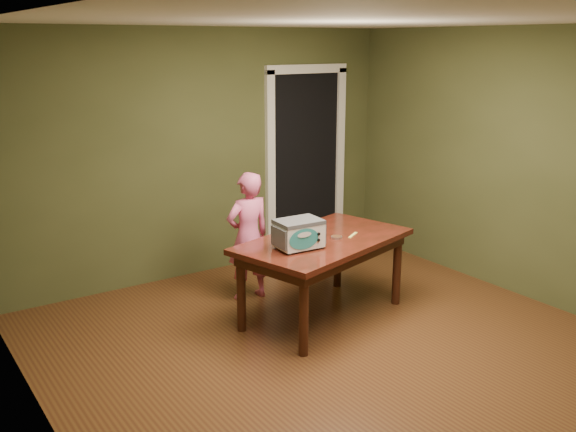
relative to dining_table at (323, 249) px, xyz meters
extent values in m
plane|color=#583519|center=(-0.29, -0.80, -0.65)|extent=(5.00, 5.00, 0.00)
cube|color=#484E29|center=(-0.29, 1.70, 0.65)|extent=(4.50, 0.02, 2.60)
cube|color=#484E29|center=(-2.54, -0.80, 0.65)|extent=(0.02, 5.00, 2.60)
cube|color=#484E29|center=(1.96, -0.80, 0.65)|extent=(0.02, 5.00, 2.60)
cube|color=white|center=(-0.29, -0.80, 1.95)|extent=(4.50, 5.00, 0.02)
cube|color=black|center=(1.01, 2.00, 0.40)|extent=(0.90, 0.60, 2.10)
cube|color=black|center=(1.01, 1.69, 0.40)|extent=(0.90, 0.02, 2.10)
cube|color=white|center=(0.51, 1.67, 0.40)|extent=(0.10, 0.06, 2.20)
cube|color=white|center=(1.51, 1.67, 0.40)|extent=(0.10, 0.06, 2.20)
cube|color=white|center=(1.01, 1.67, 1.50)|extent=(1.10, 0.06, 0.10)
cube|color=black|center=(0.00, 0.00, 0.07)|extent=(1.78, 1.28, 0.05)
cube|color=#33160C|center=(0.00, 0.00, 0.00)|extent=(1.63, 1.14, 0.10)
cylinder|color=#33160C|center=(-0.59, -0.52, -0.30)|extent=(0.08, 0.08, 0.70)
cylinder|color=#33160C|center=(-0.77, 0.16, -0.30)|extent=(0.08, 0.08, 0.70)
cylinder|color=#33160C|center=(0.77, -0.16, -0.30)|extent=(0.08, 0.08, 0.70)
cylinder|color=#33160C|center=(0.59, 0.52, -0.30)|extent=(0.08, 0.08, 0.70)
cylinder|color=#4C4F54|center=(-0.50, -0.19, 0.11)|extent=(0.03, 0.03, 0.02)
cylinder|color=#4C4F54|center=(-0.49, 0.01, 0.11)|extent=(0.03, 0.03, 0.02)
cylinder|color=#4C4F54|center=(-0.19, -0.21, 0.11)|extent=(0.03, 0.03, 0.02)
cylinder|color=#4C4F54|center=(-0.18, -0.01, 0.11)|extent=(0.03, 0.03, 0.02)
cube|color=white|center=(-0.34, -0.10, 0.22)|extent=(0.39, 0.29, 0.21)
cube|color=#4C4F54|center=(-0.34, -0.10, 0.33)|extent=(0.39, 0.29, 0.03)
cube|color=#4C4F54|center=(-0.54, -0.09, 0.22)|extent=(0.03, 0.24, 0.16)
cube|color=#4C4F54|center=(-0.15, -0.11, 0.22)|extent=(0.03, 0.24, 0.16)
ellipsoid|color=teal|center=(-0.38, -0.23, 0.22)|extent=(0.28, 0.02, 0.18)
cylinder|color=black|center=(-0.24, -0.24, 0.24)|extent=(0.03, 0.01, 0.03)
cylinder|color=black|center=(-0.24, -0.24, 0.19)|extent=(0.02, 0.01, 0.02)
cylinder|color=silver|center=(0.10, -0.06, 0.11)|extent=(0.10, 0.10, 0.02)
cylinder|color=#472A17|center=(0.10, -0.06, 0.12)|extent=(0.09, 0.09, 0.01)
cube|color=#FCF96D|center=(0.28, -0.08, 0.10)|extent=(0.17, 0.11, 0.01)
imported|color=#E96091|center=(-0.33, 0.77, -0.02)|extent=(0.46, 0.30, 1.26)
camera|label=1|loc=(-3.33, -4.34, 1.80)|focal=40.00mm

